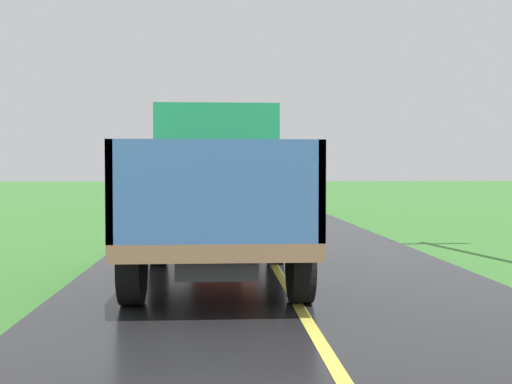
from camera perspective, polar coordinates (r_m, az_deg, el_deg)
banana_truck_near at (r=10.23m, az=-3.61°, el=0.33°), size 2.38×5.82×2.80m
banana_truck_far at (r=24.23m, az=-2.94°, el=1.28°), size 2.38×5.81×2.80m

